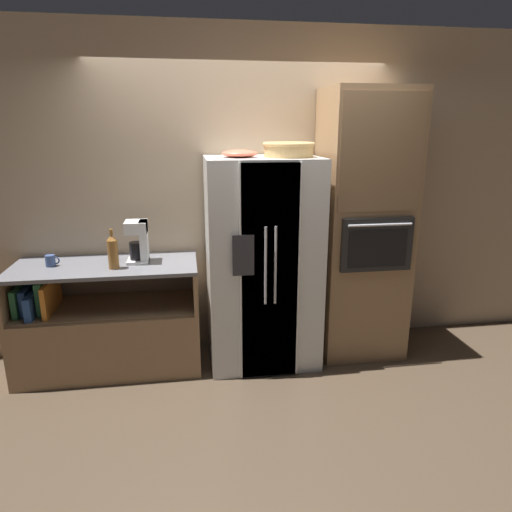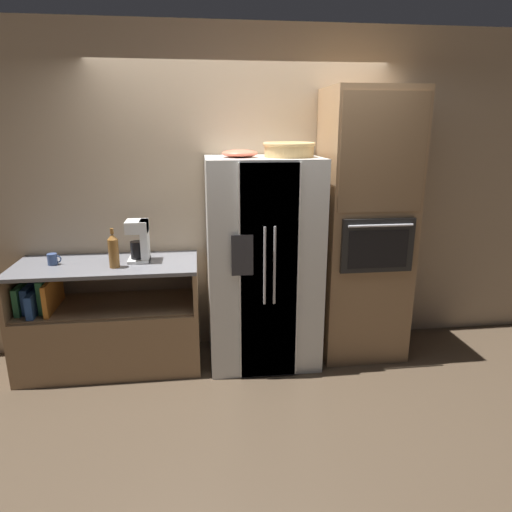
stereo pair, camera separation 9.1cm
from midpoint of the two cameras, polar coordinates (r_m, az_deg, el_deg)
name	(u,v)px [view 2 (the right image)]	position (r m, az deg, el deg)	size (l,w,h in m)	color
ground_plane	(247,358)	(4.14, -0.42, -12.65)	(20.00, 20.00, 0.00)	#4C3D2D
wall_back	(242,194)	(4.08, -1.15, 7.75)	(12.00, 0.06, 2.80)	tan
counter_left	(110,329)	(4.08, -17.23, -8.69)	(1.47, 0.66, 0.91)	#93704C
refrigerator	(263,263)	(3.83, 1.51, -0.87)	(0.91, 0.75, 1.75)	silver
wall_oven	(364,228)	(4.03, 13.95, 3.47)	(0.72, 0.69, 2.28)	#93704C
wicker_basket	(289,149)	(3.66, 4.88, 13.18)	(0.41, 0.41, 0.11)	tan
fruit_bowl	(240,153)	(3.63, -1.31, 12.70)	(0.28, 0.28, 0.06)	#DB664C
bottle_tall	(113,250)	(3.72, -16.72, 0.68)	(0.08, 0.08, 0.31)	brown
mug	(53,259)	(3.99, -23.47, -0.37)	(0.11, 0.08, 0.09)	#384C7A
coffee_maker	(140,239)	(3.83, -13.62, 2.09)	(0.17, 0.20, 0.34)	white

